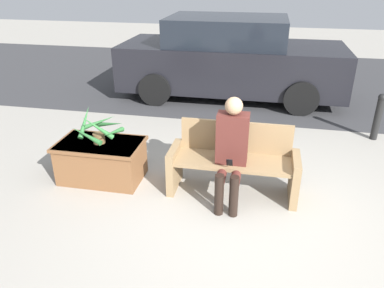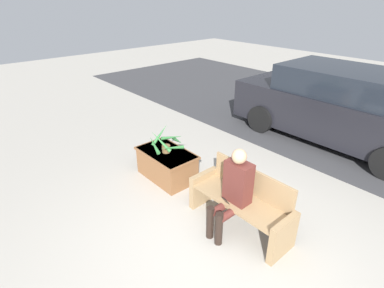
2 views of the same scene
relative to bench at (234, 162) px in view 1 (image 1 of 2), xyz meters
name	(u,v)px [view 1 (image 1 of 2)]	position (x,y,z in m)	size (l,w,h in m)	color
ground_plane	(244,224)	(0.20, -0.66, -0.40)	(30.00, 30.00, 0.00)	#9E998E
road_surface	(262,79)	(0.20, 5.23, -0.39)	(20.00, 6.00, 0.01)	#38383A
bench	(234,162)	(0.00, 0.00, 0.00)	(1.54, 0.52, 0.85)	#8C704C
person_seated	(231,148)	(-0.02, -0.18, 0.28)	(0.36, 0.59, 1.25)	#51231E
planter_box	(102,159)	(-1.70, -0.04, -0.12)	(1.08, 0.66, 0.52)	brown
potted_plant	(99,129)	(-1.69, -0.04, 0.31)	(0.59, 0.61, 0.45)	brown
parked_car	(230,59)	(-0.46, 3.78, 0.40)	(4.54, 1.98, 1.64)	black
bollard_post	(378,116)	(2.09, 1.99, 0.00)	(0.12, 0.12, 0.77)	black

